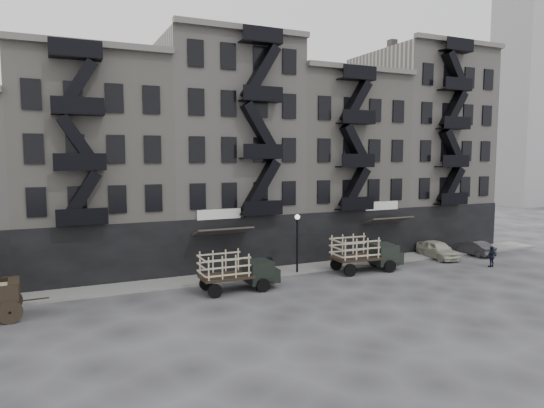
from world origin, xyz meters
name	(u,v)px	position (x,y,z in m)	size (l,w,h in m)	color
ground	(274,288)	(0.00, 0.00, 0.00)	(140.00, 140.00, 0.00)	#38383A
sidewalk	(252,274)	(0.00, 3.75, 0.07)	(55.00, 2.50, 0.15)	slate
building_midwest	(91,168)	(-10.00, 9.83, 7.50)	(10.00, 11.35, 16.20)	gray
building_center	(223,154)	(0.00, 9.82, 8.50)	(10.00, 11.35, 18.20)	gray
building_mideast	(330,166)	(10.00, 9.83, 7.50)	(10.00, 11.35, 16.20)	gray
building_east	(418,149)	(20.00, 9.82, 9.00)	(10.00, 11.35, 19.20)	gray
lamp_post	(297,236)	(3.00, 2.60, 2.78)	(0.36, 0.36, 4.28)	black
distant_tower	(529,0)	(60.00, 30.00, 33.76)	(8.00, 8.00, 66.00)	gray
stake_truck_west	(237,268)	(-2.35, 0.40, 1.42)	(4.97, 2.10, 2.48)	black
stake_truck_east	(365,251)	(7.95, 1.36, 1.50)	(5.37, 2.46, 2.64)	black
car_east	(438,249)	(15.99, 2.60, 0.73)	(1.72, 4.28, 1.46)	#B8B6A5
car_far	(474,248)	(19.73, 2.34, 0.62)	(1.31, 3.75, 1.24)	#29292C
pedestrian_mid	(269,270)	(0.11, 1.07, 0.92)	(0.90, 0.70, 1.85)	black
policeman	(492,257)	(17.42, -1.51, 0.80)	(0.93, 0.39, 1.59)	black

